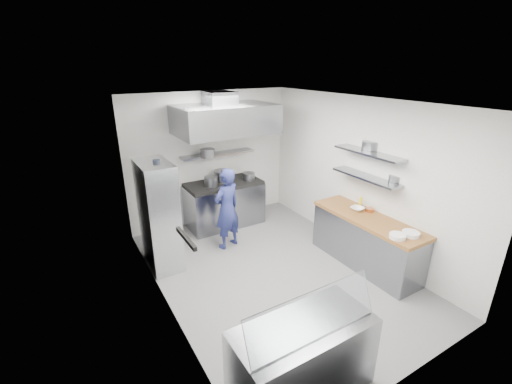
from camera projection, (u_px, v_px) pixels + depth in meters
floor at (274, 271)px, 5.81m from camera, size 5.00×5.00×0.00m
ceiling at (278, 102)px, 4.82m from camera, size 5.00×5.00×0.00m
wall_back at (211, 158)px, 7.32m from camera, size 3.60×2.80×0.02m
wall_front at (420, 275)px, 3.31m from camera, size 3.60×2.80×0.02m
wall_left at (161, 220)px, 4.45m from camera, size 2.80×5.00×0.02m
wall_right at (358, 176)px, 6.18m from camera, size 2.80×5.00×0.02m
gas_range at (224, 205)px, 7.38m from camera, size 1.60×0.80×0.90m
cooktop at (224, 184)px, 7.21m from camera, size 1.57×0.78×0.06m
stock_pot_left at (211, 181)px, 6.95m from camera, size 0.28×0.28×0.20m
stock_pot_mid at (222, 176)px, 7.22m from camera, size 0.36×0.36×0.24m
stock_pot_right at (249, 176)px, 7.33m from camera, size 0.26×0.26×0.16m
over_range_shelf at (218, 154)px, 7.20m from camera, size 1.60×0.30×0.04m
shelf_pot_a at (208, 153)px, 6.82m from camera, size 0.28×0.28×0.18m
extractor_hood at (225, 119)px, 6.59m from camera, size 1.90×1.15×0.55m
hood_duct at (220, 98)px, 6.63m from camera, size 0.55×0.55×0.24m
red_firebox at (153, 167)px, 6.67m from camera, size 0.22×0.10×0.26m
chef at (227, 209)px, 6.35m from camera, size 0.65×0.52×1.56m
wire_rack at (159, 216)px, 5.73m from camera, size 0.50×0.90×1.85m
rack_bin_a at (163, 226)px, 5.63m from camera, size 0.17×0.22×0.20m
rack_bin_b at (154, 192)px, 5.71m from camera, size 0.13×0.16×0.14m
rack_jar at (157, 165)px, 5.42m from camera, size 0.12×0.12×0.18m
knife_strip at (186, 238)px, 3.69m from camera, size 0.04×0.55×0.05m
prep_counter_base at (365, 243)px, 5.89m from camera, size 0.62×2.00×0.84m
prep_counter_top at (368, 219)px, 5.73m from camera, size 0.65×2.04×0.06m
plate_stack_a at (411, 234)px, 5.11m from camera, size 0.26×0.26×0.06m
plate_stack_b at (398, 236)px, 5.04m from camera, size 0.24×0.24×0.06m
copper_pan at (370, 210)px, 5.93m from camera, size 0.15×0.15×0.06m
squeeze_bottle at (360, 202)px, 6.11m from camera, size 0.05×0.05×0.18m
mixing_bowl at (357, 209)px, 5.98m from camera, size 0.27×0.27×0.06m
wall_shelf_lower at (366, 177)px, 5.82m from camera, size 0.30×1.30×0.04m
wall_shelf_upper at (368, 153)px, 5.67m from camera, size 0.30×1.30×0.04m
shelf_pot_c at (395, 179)px, 5.52m from camera, size 0.20×0.20×0.10m
shelf_pot_d at (371, 145)px, 5.80m from camera, size 0.29×0.29×0.14m
display_case at (302, 358)px, 3.58m from camera, size 1.50×0.70×0.85m
display_glass at (313, 316)px, 3.26m from camera, size 1.47×0.19×0.42m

